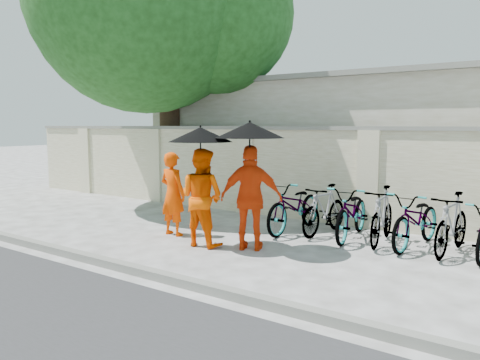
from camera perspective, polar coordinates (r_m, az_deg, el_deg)
The scene contains 16 objects.
ground at distance 8.33m, azimuth -5.46°, elevation -7.95°, with size 80.00×80.00×0.00m, color silver.
kerb at distance 7.15m, azimuth -14.41°, elevation -10.12°, with size 40.00×0.16×0.12m, color slate.
compound_wall at distance 10.32m, azimuth 10.37°, elevation 0.46°, with size 20.00×0.30×2.00m, color #F1EBCE.
building_behind at distance 13.55m, azimuth 20.98°, elevation 4.14°, with size 14.00×6.00×3.20m, color silver.
shade_tree at distance 13.07m, azimuth -9.87°, elevation 19.86°, with size 6.70×6.20×8.20m.
monk_left at distance 9.01m, azimuth -8.19°, elevation -1.68°, with size 0.58×0.38×1.60m, color #FB4300.
monk_center at distance 8.18m, azimuth -4.68°, elevation -2.10°, with size 0.83×0.65×1.71m, color #FF5500.
parasol_center at distance 7.99m, azimuth -4.85°, elevation 5.54°, with size 1.09×1.09×1.10m.
monk_right at distance 7.85m, azimuth 1.37°, elevation -2.20°, with size 1.04×0.43×1.78m, color #E93709.
parasol_right at distance 7.67m, azimuth 1.19°, elevation 6.11°, with size 1.14×1.14×1.15m.
bike_0 at distance 9.31m, azimuth 6.73°, elevation -3.15°, with size 0.69×1.96×1.03m, color #9B9BA7.
bike_1 at distance 9.17m, azimuth 10.25°, elevation -3.59°, with size 0.45×1.60×0.96m, color #9B9BA7.
bike_2 at distance 8.92m, azimuth 13.55°, elevation -3.82°, with size 0.67×1.91×1.00m, color #9B9BA7.
bike_3 at distance 8.67m, azimuth 16.94°, elevation -4.17°, with size 0.48×1.70×1.02m, color #9B9BA7.
bike_4 at distance 8.60m, azimuth 20.75°, elevation -4.53°, with size 0.65×1.88×0.99m, color #9B9BA7.
bike_5 at distance 8.38m, azimuth 24.41°, elevation -4.90°, with size 0.47×1.68×1.01m, color #9B9BA7.
Camera 1 is at (5.21, -6.15, 2.10)m, focal length 35.00 mm.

